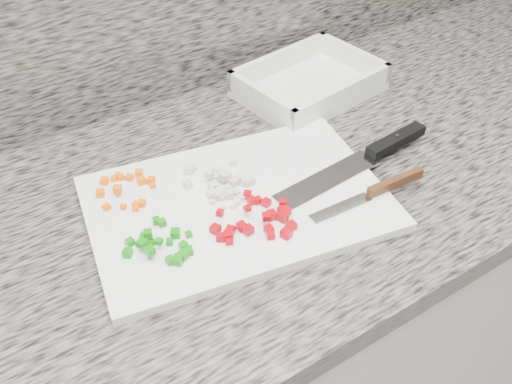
# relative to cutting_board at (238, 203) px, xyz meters

# --- Properties ---
(cabinet) EXTENTS (3.92, 0.62, 0.86)m
(cabinet) POSITION_rel_cutting_board_xyz_m (-0.06, 0.04, -0.48)
(cabinet) COLOR beige
(cabinet) RESTS_ON ground
(countertop) EXTENTS (3.96, 0.64, 0.04)m
(countertop) POSITION_rel_cutting_board_xyz_m (-0.06, 0.04, -0.03)
(countertop) COLOR #625D57
(countertop) RESTS_ON cabinet
(cutting_board) EXTENTS (0.49, 0.37, 0.01)m
(cutting_board) POSITION_rel_cutting_board_xyz_m (0.00, 0.00, 0.00)
(cutting_board) COLOR white
(cutting_board) RESTS_ON countertop
(carrot_pile) EXTENTS (0.09, 0.10, 0.02)m
(carrot_pile) POSITION_rel_cutting_board_xyz_m (-0.13, 0.11, 0.01)
(carrot_pile) COLOR #FF6305
(carrot_pile) RESTS_ON cutting_board
(onion_pile) EXTENTS (0.10, 0.10, 0.02)m
(onion_pile) POSITION_rel_cutting_board_xyz_m (-0.01, 0.04, 0.01)
(onion_pile) COLOR beige
(onion_pile) RESTS_ON cutting_board
(green_pepper_pile) EXTENTS (0.10, 0.10, 0.02)m
(green_pepper_pile) POSITION_rel_cutting_board_xyz_m (-0.14, -0.03, 0.02)
(green_pepper_pile) COLOR #117C0B
(green_pepper_pile) RESTS_ON cutting_board
(red_pepper_pile) EXTENTS (0.13, 0.12, 0.02)m
(red_pepper_pile) POSITION_rel_cutting_board_xyz_m (0.00, -0.06, 0.01)
(red_pepper_pile) COLOR #AD020C
(red_pepper_pile) RESTS_ON cutting_board
(garlic_pile) EXTENTS (0.05, 0.04, 0.01)m
(garlic_pile) POSITION_rel_cutting_board_xyz_m (-0.01, 0.01, 0.01)
(garlic_pile) COLOR beige
(garlic_pile) RESTS_ON cutting_board
(chef_knife) EXTENTS (0.32, 0.06, 0.02)m
(chef_knife) POSITION_rel_cutting_board_xyz_m (0.24, -0.03, 0.01)
(chef_knife) COLOR #BBBDC2
(chef_knife) RESTS_ON cutting_board
(paring_knife) EXTENTS (0.21, 0.03, 0.02)m
(paring_knife) POSITION_rel_cutting_board_xyz_m (0.19, -0.10, 0.01)
(paring_knife) COLOR #BBBDC2
(paring_knife) RESTS_ON cutting_board
(tray) EXTENTS (0.28, 0.22, 0.05)m
(tray) POSITION_rel_cutting_board_xyz_m (0.29, 0.21, 0.01)
(tray) COLOR white
(tray) RESTS_ON countertop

